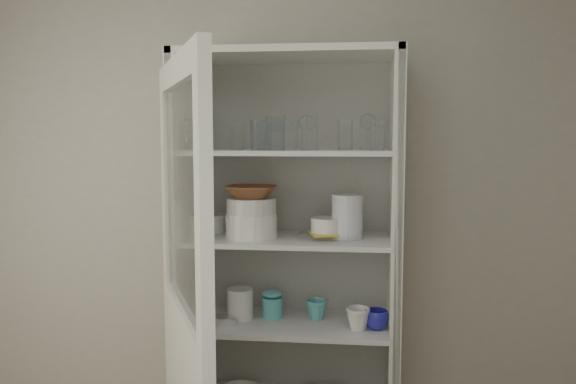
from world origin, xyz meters
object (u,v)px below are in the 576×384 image
Objects in this scene: goblet_3 at (368,130)px; grey_bowl_stack at (347,216)px; measuring_cups at (223,320)px; teal_jar at (272,305)px; white_ramekin at (327,225)px; plate_stack_back at (207,222)px; yellow_trivet at (327,233)px; pantry_cabinet at (289,300)px; plate_stack_front at (251,225)px; terracotta_bowl at (251,192)px; white_canister at (240,304)px; goblet_0 at (205,131)px; glass_platter at (327,236)px; cupboard_door at (186,370)px; mug_white at (358,319)px; mug_teal at (317,310)px; mug_blue at (376,320)px; goblet_2 at (306,130)px; cream_bowl at (251,206)px; goblet_1 at (277,131)px.

goblet_3 is 0.42m from grey_bowl_stack.
goblet_3 is at bearing 14.69° from measuring_cups.
goblet_3 is 1.57× the size of teal_jar.
goblet_3 reaches higher than white_ramekin.
yellow_trivet is (0.59, -0.13, -0.02)m from plate_stack_back.
pantry_cabinet reaches higher than plate_stack_front.
white_ramekin is (-0.18, -0.11, -0.43)m from goblet_3.
terracotta_bowl is 0.54m from white_canister.
yellow_trivet is at bearing -12.15° from plate_stack_back.
goblet_0 reaches higher than teal_jar.
goblet_0 is 0.77m from glass_platter.
cupboard_door is 0.88m from yellow_trivet.
goblet_0 is at bearing -90.00° from plate_stack_back.
mug_white is (0.14, -0.08, -0.37)m from yellow_trivet.
plate_stack_front is 0.41m from teal_jar.
grey_bowl_stack is 1.70× the size of teal_jar.
grey_bowl_stack is at bearing -17.10° from pantry_cabinet.
white_ramekin is at bearing -60.17° from mug_teal.
goblet_0 is 0.60× the size of glass_platter.
mug_teal is at bearing 153.17° from mug_blue.
white_canister is (0.08, 0.63, 0.06)m from cupboard_door.
terracotta_bowl is at bearing -32.40° from plate_stack_back.
mug_teal is (-0.23, -0.05, -0.85)m from goblet_3.
goblet_2 is at bearing 10.63° from pantry_cabinet.
goblet_0 is 0.74m from white_ramekin.
cupboard_door is 8.50× the size of plate_stack_front.
goblet_2 is at bearing 136.76° from white_ramekin.
yellow_trivet is (0.35, 0.03, -0.13)m from cream_bowl.
plate_stack_back is at bearing 90.00° from goblet_0.
mug_teal is at bearing 159.51° from grey_bowl_stack.
goblet_0 reaches higher than goblet_1.
terracotta_bowl is at bearing -151.95° from goblet_2.
goblet_3 is at bearing 88.95° from mug_white.
plate_stack_front is at bearing -134.72° from teal_jar.
cream_bowl is 0.37m from glass_platter.
mug_teal is (0.29, 0.08, -0.56)m from terracotta_bowl.
measuring_cups is at bearing -150.56° from teal_jar.
plate_stack_front is at bearing -37.07° from white_canister.
pantry_cabinet reaches higher than cream_bowl.
measuring_cups is at bearing -138.50° from goblet_1.
terracotta_bowl is at bearing -175.10° from glass_platter.
goblet_0 is (-0.10, 0.72, 0.88)m from cupboard_door.
yellow_trivet is 0.76× the size of grey_bowl_stack.
goblet_2 is 0.28m from goblet_3.
cupboard_door reaches higher than mug_white.
yellow_trivet reaches higher than mug_blue.
grey_bowl_stack reaches higher than glass_platter.
mug_white is at bearing -5.72° from cream_bowl.
plate_stack_back is 1.39× the size of yellow_trivet.
grey_bowl_stack is (0.09, 0.00, 0.04)m from white_ramekin.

